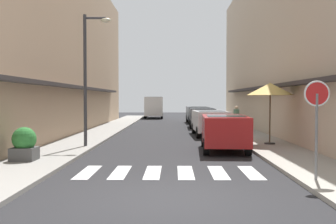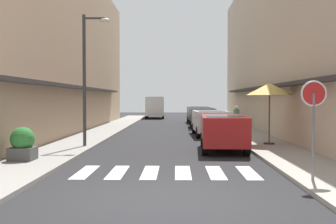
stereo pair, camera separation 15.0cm
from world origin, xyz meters
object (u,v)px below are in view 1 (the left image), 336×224
parked_car_mid (210,120)px  planter_corner (24,144)px  pedestrian_walking_near (236,119)px  round_street_sign (317,104)px  parked_car_far (202,115)px  cafe_umbrella (270,89)px  street_lamp (89,66)px  delivery_van (154,105)px  parked_car_near (224,129)px  parked_car_distant (197,113)px

parked_car_mid → planter_corner: bearing=-124.7°
pedestrian_walking_near → round_street_sign: bearing=-103.4°
parked_car_far → cafe_umbrella: size_ratio=1.44×
cafe_umbrella → street_lamp: bearing=-174.0°
parked_car_mid → pedestrian_walking_near: bearing=23.7°
delivery_van → round_street_sign: bearing=-80.5°
parked_car_far → pedestrian_walking_near: 5.82m
parked_car_near → parked_car_mid: size_ratio=0.90×
parked_car_mid → parked_car_distant: size_ratio=1.08×
delivery_van → parked_car_far: bearing=-74.0°
parked_car_distant → cafe_umbrella: bearing=-82.7°
parked_car_far → parked_car_near: bearing=-90.0°
parked_car_distant → parked_car_far: bearing=-90.0°
cafe_umbrella → parked_car_mid: bearing=113.0°
parked_car_near → planter_corner: size_ratio=3.73×
parked_car_near → parked_car_far: (0.00, 13.08, -0.00)m
parked_car_near → pedestrian_walking_near: 7.68m
parked_car_near → planter_corner: parked_car_near is taller
parked_car_near → parked_car_distant: size_ratio=0.98×
parked_car_mid → round_street_sign: round_street_sign is taller
parked_car_near → cafe_umbrella: bearing=34.5°
delivery_van → cafe_umbrella: (6.52, -26.52, 1.16)m
round_street_sign → cafe_umbrella: 8.05m
parked_car_mid → cafe_umbrella: 5.93m
parked_car_far → cafe_umbrella: (2.23, -11.55, 1.65)m
parked_car_distant → pedestrian_walking_near: 11.55m
planter_corner → cafe_umbrella: bearing=28.0°
round_street_sign → cafe_umbrella: size_ratio=0.91×
street_lamp → cafe_umbrella: 8.04m
parked_car_near → parked_car_distant: same height
parked_car_distant → pedestrian_walking_near: size_ratio=2.61×
planter_corner → pedestrian_walking_near: bearing=51.4°
pedestrian_walking_near → delivery_van: bearing=93.5°
cafe_umbrella → parked_car_near: bearing=-145.5°
parked_car_far → parked_car_distant: 5.85m
parked_car_mid → delivery_van: delivery_van is taller
parked_car_distant → planter_corner: 23.39m
parked_car_far → planter_corner: parked_car_far is taller
planter_corner → parked_car_mid: bearing=55.3°
cafe_umbrella → pedestrian_walking_near: bearing=95.4°
street_lamp → planter_corner: bearing=-107.8°
round_street_sign → parked_car_near: bearing=102.8°
planter_corner → delivery_van: bearing=85.0°
parked_car_mid → cafe_umbrella: cafe_umbrella is taller
planter_corner → pedestrian_walking_near: (8.68, 10.88, 0.31)m
planter_corner → parked_car_far: bearing=66.9°
parked_car_distant → delivery_van: bearing=115.2°
parked_car_far → round_street_sign: (1.47, -19.55, 1.10)m
pedestrian_walking_near → planter_corner: bearing=-141.2°
parked_car_mid → planter_corner: parked_car_mid is taller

